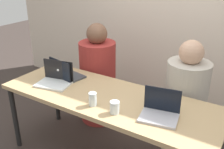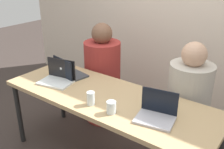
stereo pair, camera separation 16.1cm
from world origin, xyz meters
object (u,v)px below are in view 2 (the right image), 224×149
(water_glass_center, at_px, (91,99))
(laptop_front_right, at_px, (157,113))
(laptop_back_left, at_px, (69,72))
(laptop_front_left, at_px, (58,77))
(person_on_left, at_px, (103,79))
(water_glass_right, at_px, (111,108))
(person_on_right, at_px, (187,107))

(water_glass_center, bearing_deg, laptop_front_right, 14.37)
(laptop_back_left, distance_m, water_glass_center, 0.64)
(laptop_front_left, xyz_separation_m, laptop_back_left, (-0.00, 0.16, -0.00))
(person_on_left, relative_size, water_glass_center, 10.68)
(laptop_back_left, relative_size, water_glass_right, 3.45)
(water_glass_right, bearing_deg, water_glass_center, 178.69)
(laptop_back_left, relative_size, laptop_front_right, 1.08)
(person_on_right, height_order, laptop_back_left, person_on_right)
(laptop_front_left, relative_size, water_glass_right, 3.57)
(laptop_front_left, distance_m, laptop_back_left, 0.16)
(person_on_left, xyz_separation_m, laptop_back_left, (-0.05, -0.49, 0.24))
(laptop_back_left, bearing_deg, laptop_front_left, 101.94)
(person_on_left, distance_m, laptop_front_right, 1.26)
(person_on_right, xyz_separation_m, laptop_back_left, (-1.10, -0.49, 0.26))
(person_on_right, bearing_deg, person_on_left, 7.27)
(laptop_front_right, bearing_deg, person_on_left, 137.07)
(laptop_front_right, height_order, water_glass_center, laptop_front_right)
(person_on_left, xyz_separation_m, laptop_front_right, (1.05, -0.66, 0.24))
(laptop_back_left, xyz_separation_m, water_glass_right, (0.77, -0.31, -0.00))
(laptop_back_left, height_order, water_glass_center, laptop_back_left)
(laptop_back_left, xyz_separation_m, water_glass_center, (0.56, -0.30, 0.00))
(laptop_front_left, distance_m, water_glass_right, 0.78)
(laptop_front_left, bearing_deg, water_glass_right, -22.80)
(laptop_front_right, height_order, water_glass_right, laptop_front_right)
(person_on_left, relative_size, laptop_back_left, 3.51)
(person_on_left, bearing_deg, water_glass_right, 117.60)
(person_on_right, distance_m, laptop_back_left, 1.23)
(person_on_left, distance_m, water_glass_center, 0.98)
(person_on_left, distance_m, laptop_front_left, 0.70)
(laptop_front_left, relative_size, laptop_front_right, 1.12)
(person_on_right, relative_size, laptop_front_left, 3.32)
(laptop_front_right, bearing_deg, person_on_right, 78.48)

